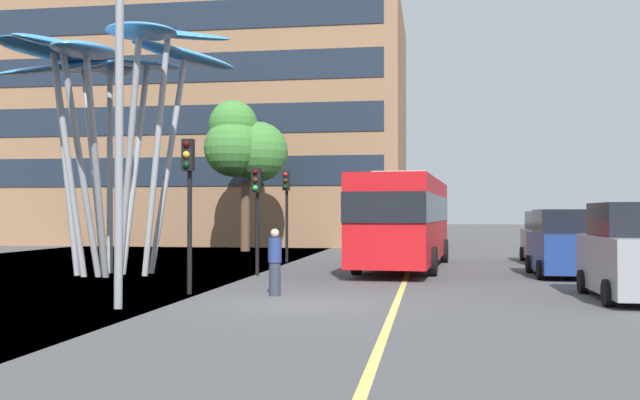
% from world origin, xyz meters
% --- Properties ---
extents(ground, '(120.00, 240.00, 0.10)m').
position_xyz_m(ground, '(-0.68, 0.00, -0.05)').
color(ground, '#4C4C4F').
extents(red_bus, '(3.38, 11.54, 3.52)m').
position_xyz_m(red_bus, '(1.99, 10.91, 1.92)').
color(red_bus, red).
rests_on(red_bus, ground).
extents(leaf_sculpture, '(7.97, 8.54, 8.43)m').
position_xyz_m(leaf_sculpture, '(-7.33, 6.10, 6.68)').
color(leaf_sculpture, '#9EA0A5').
rests_on(leaf_sculpture, ground).
extents(traffic_light_kerb_near, '(0.28, 0.42, 3.91)m').
position_xyz_m(traffic_light_kerb_near, '(-3.08, 1.37, 2.82)').
color(traffic_light_kerb_near, black).
rests_on(traffic_light_kerb_near, ground).
extents(traffic_light_kerb_far, '(0.28, 0.42, 3.52)m').
position_xyz_m(traffic_light_kerb_far, '(-2.67, 6.92, 2.56)').
color(traffic_light_kerb_far, black).
rests_on(traffic_light_kerb_far, ground).
extents(traffic_light_island_mid, '(0.28, 0.42, 3.79)m').
position_xyz_m(traffic_light_island_mid, '(-2.98, 13.37, 2.74)').
color(traffic_light_island_mid, black).
rests_on(traffic_light_island_mid, ground).
extents(car_parked_near, '(1.95, 4.33, 2.29)m').
position_xyz_m(car_parked_near, '(7.66, 1.83, 1.07)').
color(car_parked_near, gray).
rests_on(car_parked_near, ground).
extents(car_parked_mid, '(2.00, 4.16, 2.17)m').
position_xyz_m(car_parked_mid, '(7.19, 8.26, 1.01)').
color(car_parked_mid, navy).
rests_on(car_parked_mid, ground).
extents(car_parked_far, '(1.91, 4.28, 2.12)m').
position_xyz_m(car_parked_far, '(7.71, 14.68, 0.99)').
color(car_parked_far, gray).
rests_on(car_parked_far, ground).
extents(street_lamp, '(1.73, 0.44, 8.09)m').
position_xyz_m(street_lamp, '(-3.29, -1.45, 5.13)').
color(street_lamp, gray).
rests_on(street_lamp, ground).
extents(tree_pavement_near, '(4.33, 4.47, 8.03)m').
position_xyz_m(tree_pavement_near, '(-6.91, 21.37, 5.73)').
color(tree_pavement_near, brown).
rests_on(tree_pavement_near, ground).
extents(pedestrian, '(0.34, 0.34, 1.66)m').
position_xyz_m(pedestrian, '(-0.88, 1.46, 0.83)').
color(pedestrian, '#2D3342').
rests_on(pedestrian, ground).
extents(backdrop_building, '(26.65, 14.33, 15.74)m').
position_xyz_m(backdrop_building, '(-12.24, 33.07, 7.87)').
color(backdrop_building, '#936B4C').
rests_on(backdrop_building, ground).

